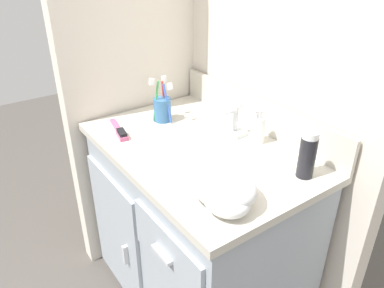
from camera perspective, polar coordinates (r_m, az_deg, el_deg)
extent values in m
cube|color=beige|center=(1.51, 12.12, 13.91)|extent=(1.09, 0.08, 2.20)
cube|color=beige|center=(1.70, -9.40, 15.80)|extent=(0.08, 0.67, 2.20)
cube|color=#9EA8B2|center=(1.64, 0.87, -12.95)|extent=(0.88, 0.55, 0.76)
cube|color=#9EA8B2|center=(1.70, -11.49, -13.47)|extent=(0.42, 0.02, 0.60)
cube|color=#9EA8B2|center=(1.25, -3.87, -16.11)|extent=(0.39, 0.02, 0.18)
cube|color=silver|center=(1.61, -10.10, -16.25)|extent=(0.02, 0.02, 0.09)
cube|color=silver|center=(1.24, -4.61, -16.43)|extent=(0.10, 0.02, 0.01)
cube|color=beige|center=(1.41, 0.98, -0.92)|extent=(0.91, 0.59, 0.03)
ellipsoid|color=#B6B2A4|center=(1.46, 0.95, -3.84)|extent=(0.36, 0.30, 0.20)
cylinder|color=silver|center=(1.51, 0.93, -6.93)|extent=(0.03, 0.03, 0.01)
cube|color=beige|center=(1.55, 9.68, 4.75)|extent=(0.91, 0.02, 0.13)
cube|color=silver|center=(1.50, 6.52, 1.86)|extent=(0.09, 0.06, 0.02)
cylinder|color=silver|center=(1.48, 6.63, 3.68)|extent=(0.02, 0.02, 0.08)
cylinder|color=silver|center=(1.44, 5.83, 4.93)|extent=(0.02, 0.06, 0.02)
sphere|color=silver|center=(1.46, 7.12, 5.94)|extent=(0.03, 0.03, 0.03)
cylinder|color=teal|center=(1.60, -4.53, 5.25)|extent=(0.07, 0.07, 0.10)
cylinder|color=blue|center=(1.56, -3.78, 6.16)|extent=(0.05, 0.02, 0.16)
cube|color=white|center=(1.52, -3.37, 8.78)|extent=(0.02, 0.02, 0.03)
cylinder|color=#D13838|center=(1.61, -4.33, 6.89)|extent=(0.03, 0.03, 0.17)
cube|color=white|center=(1.59, -4.30, 9.83)|extent=(0.02, 0.02, 0.03)
cylinder|color=green|center=(1.57, -5.52, 6.51)|extent=(0.02, 0.04, 0.17)
cube|color=white|center=(1.54, -6.17, 9.41)|extent=(0.01, 0.02, 0.03)
cylinder|color=white|center=(1.43, 10.00, 2.11)|extent=(0.05, 0.05, 0.10)
cylinder|color=silver|center=(1.41, 10.22, 4.51)|extent=(0.02, 0.02, 0.03)
cylinder|color=silver|center=(1.39, 9.84, 4.91)|extent=(0.01, 0.03, 0.01)
cylinder|color=black|center=(1.25, 17.10, -1.97)|extent=(0.05, 0.05, 0.14)
cylinder|color=white|center=(1.21, 17.64, 1.33)|extent=(0.05, 0.05, 0.02)
cube|color=#C1517F|center=(1.58, -11.52, 2.76)|extent=(0.13, 0.05, 0.01)
cube|color=#C1517F|center=(1.49, -10.60, 1.29)|extent=(0.08, 0.05, 0.02)
cube|color=black|center=(1.49, -10.65, 1.77)|extent=(0.07, 0.04, 0.01)
ellipsoid|color=white|center=(1.10, 4.37, -5.96)|extent=(0.25, 0.18, 0.11)
ellipsoid|color=white|center=(1.07, 5.29, -8.46)|extent=(0.15, 0.13, 0.08)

